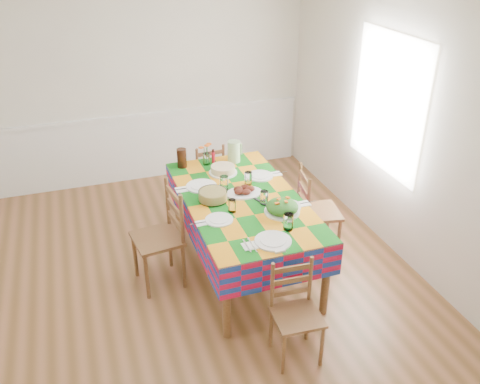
# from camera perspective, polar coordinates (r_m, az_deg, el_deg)

# --- Properties ---
(room) EXTENTS (4.58, 5.08, 2.78)m
(room) POSITION_cam_1_polar(r_m,az_deg,el_deg) (4.34, -6.92, 3.75)
(room) COLOR brown
(room) RESTS_ON ground
(wainscot) EXTENTS (4.41, 0.06, 0.92)m
(wainscot) POSITION_cam_1_polar(r_m,az_deg,el_deg) (6.94, -11.06, 5.23)
(wainscot) COLOR white
(wainscot) RESTS_ON room
(window_right) EXTENTS (0.00, 1.40, 1.40)m
(window_right) POSITION_cam_1_polar(r_m,az_deg,el_deg) (5.41, 16.23, 9.49)
(window_right) COLOR white
(window_right) RESTS_ON room
(dining_table) EXTENTS (1.08, 2.01, 0.78)m
(dining_table) POSITION_cam_1_polar(r_m,az_deg,el_deg) (4.91, 0.25, -1.55)
(dining_table) COLOR brown
(dining_table) RESTS_ON room
(setting_near_head) EXTENTS (0.50, 0.34, 0.15)m
(setting_near_head) POSITION_cam_1_polar(r_m,az_deg,el_deg) (4.27, 4.28, -4.71)
(setting_near_head) COLOR white
(setting_near_head) RESTS_ON dining_table
(setting_left_near) EXTENTS (0.46, 0.27, 0.12)m
(setting_left_near) POSITION_cam_1_polar(r_m,az_deg,el_deg) (4.55, -1.89, -2.54)
(setting_left_near) COLOR white
(setting_left_near) RESTS_ON dining_table
(setting_left_far) EXTENTS (0.56, 0.33, 0.15)m
(setting_left_far) POSITION_cam_1_polar(r_m,az_deg,el_deg) (5.04, -3.52, 0.78)
(setting_left_far) COLOR white
(setting_left_far) RESTS_ON dining_table
(setting_right_near) EXTENTS (0.52, 0.30, 0.13)m
(setting_right_near) POSITION_cam_1_polar(r_m,az_deg,el_deg) (4.74, 4.40, -1.23)
(setting_right_near) COLOR white
(setting_right_near) RESTS_ON dining_table
(setting_right_far) EXTENTS (0.52, 0.30, 0.13)m
(setting_right_far) POSITION_cam_1_polar(r_m,az_deg,el_deg) (5.21, 1.86, 1.75)
(setting_right_far) COLOR white
(setting_right_far) RESTS_ON dining_table
(meat_platter) EXTENTS (0.36, 0.26, 0.07)m
(meat_platter) POSITION_cam_1_polar(r_m,az_deg,el_deg) (4.93, 0.42, 0.09)
(meat_platter) COLOR white
(meat_platter) RESTS_ON dining_table
(salad_platter) EXTENTS (0.33, 0.33, 0.14)m
(salad_platter) POSITION_cam_1_polar(r_m,az_deg,el_deg) (4.62, 4.76, -1.73)
(salad_platter) COLOR white
(salad_platter) RESTS_ON dining_table
(pasta_bowl) EXTENTS (0.28, 0.28, 0.10)m
(pasta_bowl) POSITION_cam_1_polar(r_m,az_deg,el_deg) (4.81, -3.06, -0.41)
(pasta_bowl) COLOR white
(pasta_bowl) RESTS_ON dining_table
(cake) EXTENTS (0.30, 0.30, 0.08)m
(cake) POSITION_cam_1_polar(r_m,az_deg,el_deg) (5.34, -1.92, 2.51)
(cake) COLOR white
(cake) RESTS_ON dining_table
(serving_utensils) EXTENTS (0.16, 0.35, 0.01)m
(serving_utensils) POSITION_cam_1_polar(r_m,az_deg,el_deg) (4.81, 2.56, -0.99)
(serving_utensils) COLOR black
(serving_utensils) RESTS_ON dining_table
(flower_vase) EXTENTS (0.16, 0.13, 0.25)m
(flower_vase) POSITION_cam_1_polar(r_m,az_deg,el_deg) (5.52, -3.82, 4.09)
(flower_vase) COLOR white
(flower_vase) RESTS_ON dining_table
(hot_sauce) EXTENTS (0.04, 0.04, 0.15)m
(hot_sauce) POSITION_cam_1_polar(r_m,az_deg,el_deg) (5.57, -3.02, 4.06)
(hot_sauce) COLOR red
(hot_sauce) RESTS_ON dining_table
(green_pitcher) EXTENTS (0.14, 0.14, 0.24)m
(green_pitcher) POSITION_cam_1_polar(r_m,az_deg,el_deg) (5.57, -0.69, 4.58)
(green_pitcher) COLOR #9DC68B
(green_pitcher) RESTS_ON dining_table
(tea_pitcher) EXTENTS (0.10, 0.10, 0.21)m
(tea_pitcher) POSITION_cam_1_polar(r_m,az_deg,el_deg) (5.48, -6.55, 3.81)
(tea_pitcher) COLOR black
(tea_pitcher) RESTS_ON dining_table
(name_card) EXTENTS (0.09, 0.03, 0.02)m
(name_card) POSITION_cam_1_polar(r_m,az_deg,el_deg) (4.11, 4.53, -6.64)
(name_card) COLOR white
(name_card) RESTS_ON dining_table
(chair_near) EXTENTS (0.39, 0.37, 0.84)m
(chair_near) POSITION_cam_1_polar(r_m,az_deg,el_deg) (4.12, 6.25, -13.36)
(chair_near) COLOR brown
(chair_near) RESTS_ON room
(chair_far) EXTENTS (0.39, 0.38, 0.85)m
(chair_far) POSITION_cam_1_polar(r_m,az_deg,el_deg) (6.12, -3.64, 1.79)
(chair_far) COLOR brown
(chair_far) RESTS_ON room
(chair_left) EXTENTS (0.48, 0.50, 1.01)m
(chair_left) POSITION_cam_1_polar(r_m,az_deg,el_deg) (4.86, -8.78, -5.05)
(chair_left) COLOR brown
(chair_left) RESTS_ON room
(chair_right) EXTENTS (0.47, 0.49, 0.96)m
(chair_right) POSITION_cam_1_polar(r_m,az_deg,el_deg) (5.31, 8.45, -2.21)
(chair_right) COLOR brown
(chair_right) RESTS_ON room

